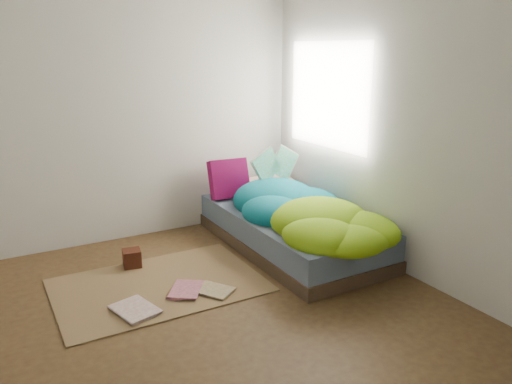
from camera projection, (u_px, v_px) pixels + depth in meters
ground at (204, 311)px, 3.61m from camera, size 3.50×3.50×0.00m
room_walls at (198, 82)px, 3.17m from camera, size 3.54×3.54×2.62m
bed at (291, 230)px, 4.74m from camera, size 1.00×2.00×0.34m
duvet at (305, 202)px, 4.46m from camera, size 0.96×1.84×0.34m
rug at (159, 285)px, 3.99m from camera, size 1.60×1.10×0.01m
pillow_floral at (270, 186)px, 5.37m from camera, size 0.55×0.34×0.12m
pillow_magenta at (229, 179)px, 5.13m from camera, size 0.41×0.16×0.40m
open_book at (276, 154)px, 4.96m from camera, size 0.46×0.14×0.28m
wooden_box at (132, 258)px, 4.31m from camera, size 0.17×0.17×0.15m
floor_book_a at (119, 316)px, 3.50m from camera, size 0.33×0.40×0.03m
floor_book_b at (171, 289)px, 3.88m from camera, size 0.37×0.38×0.03m
floor_book_c at (207, 296)px, 3.78m from camera, size 0.33×0.36×0.02m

